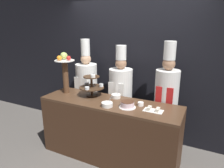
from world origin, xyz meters
TOP-DOWN VIEW (x-y plane):
  - ground_plane at (0.00, 0.00)m, footprint 14.00×14.00m
  - wall_back at (0.00, 1.22)m, footprint 10.00×0.06m
  - buffet_counter at (0.00, 0.32)m, footprint 2.14×0.63m
  - tiered_stand at (-0.37, 0.42)m, footprint 0.40×0.40m
  - fruit_pedestal at (-0.85, 0.37)m, footprint 0.32×0.32m
  - cake_round at (0.33, 0.23)m, footprint 0.24×0.24m
  - cup_white at (0.48, 0.38)m, footprint 0.08×0.08m
  - cake_square_tray at (0.69, 0.28)m, footprint 0.26×0.15m
  - serving_bowl_near at (0.06, 0.14)m, footprint 0.16×0.16m
  - serving_bowl_far at (0.02, 0.51)m, footprint 0.15×0.15m
  - chef_left at (-0.75, 0.84)m, footprint 0.40×0.40m
  - chef_center_left at (-0.05, 0.84)m, footprint 0.40×0.40m
  - chef_center_right at (0.74, 0.84)m, footprint 0.37×0.37m

SIDE VIEW (x-z plane):
  - ground_plane at x=0.00m, z-range 0.00..0.00m
  - buffet_counter at x=0.00m, z-range 0.00..0.95m
  - chef_center_left at x=-0.05m, z-range 0.06..1.81m
  - chef_left at x=-0.75m, z-range 0.04..1.87m
  - cake_square_tray at x=0.69m, z-range 0.94..0.99m
  - cup_white at x=0.48m, z-range 0.95..1.01m
  - serving_bowl_far at x=0.02m, z-range 0.90..1.06m
  - serving_bowl_near at x=0.06m, z-range 0.90..1.06m
  - chef_center_right at x=0.74m, z-range 0.07..1.90m
  - cake_round at x=0.33m, z-range 0.95..1.04m
  - tiered_stand at x=-0.37m, z-range 0.95..1.32m
  - fruit_pedestal at x=-0.85m, z-range 1.03..1.71m
  - wall_back at x=0.00m, z-range 0.00..2.80m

